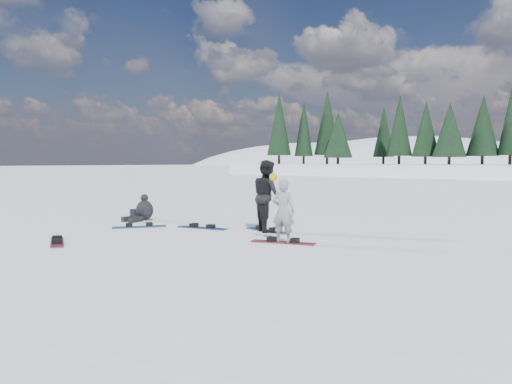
% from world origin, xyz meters
% --- Properties ---
extents(ground, '(420.00, 420.00, 0.00)m').
position_xyz_m(ground, '(0.00, 0.00, 0.00)').
color(ground, white).
rests_on(ground, ground).
extents(snowboarder_woman, '(0.62, 0.49, 1.61)m').
position_xyz_m(snowboarder_woman, '(0.73, 1.66, 0.75)').
color(snowboarder_woman, gray).
rests_on(snowboarder_woman, ground).
extents(snowboarder_man, '(1.18, 1.12, 1.92)m').
position_xyz_m(snowboarder_man, '(-0.78, 2.95, 0.96)').
color(snowboarder_man, black).
rests_on(snowboarder_man, ground).
extents(seated_rider, '(0.66, 1.03, 0.84)m').
position_xyz_m(seated_rider, '(-5.31, 2.27, 0.32)').
color(seated_rider, black).
rests_on(seated_rider, ground).
extents(gear_bag, '(0.51, 0.40, 0.30)m').
position_xyz_m(gear_bag, '(-6.01, 2.53, 0.15)').
color(gear_bag, black).
rests_on(gear_bag, ground).
extents(snowboard_woman, '(1.51, 0.77, 0.03)m').
position_xyz_m(snowboard_woman, '(0.74, 1.67, 0.01)').
color(snowboard_woman, maroon).
rests_on(snowboard_woman, ground).
extents(snowboard_man, '(1.53, 0.54, 0.03)m').
position_xyz_m(snowboard_man, '(-0.78, 2.95, 0.01)').
color(snowboard_man, '#155678').
rests_on(snowboard_man, ground).
extents(snowboard_loose_c, '(1.52, 0.63, 0.03)m').
position_xyz_m(snowboard_loose_c, '(-2.53, 2.20, 0.01)').
color(snowboard_loose_c, navy).
rests_on(snowboard_loose_c, ground).
extents(snowboard_loose_a, '(1.04, 1.42, 0.03)m').
position_xyz_m(snowboard_loose_a, '(-4.06, 1.19, 0.01)').
color(snowboard_loose_a, '#175E7F').
rests_on(snowboard_loose_a, ground).
extents(snowboard_loose_b, '(1.46, 0.95, 0.03)m').
position_xyz_m(snowboard_loose_b, '(-3.25, -1.70, 0.01)').
color(snowboard_loose_b, maroon).
rests_on(snowboard_loose_b, ground).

